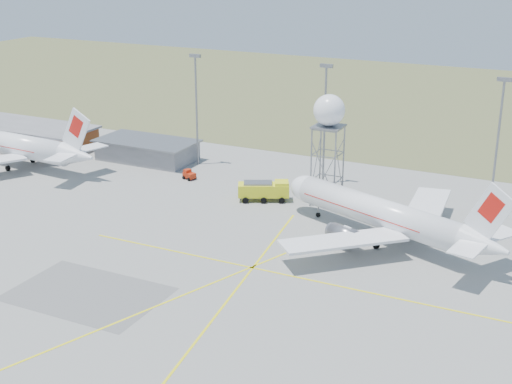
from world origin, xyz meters
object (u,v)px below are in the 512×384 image
at_px(airliner_main, 382,215).
at_px(airliner_far, 13,145).
at_px(baggage_tug, 189,176).
at_px(fire_truck, 265,191).
at_px(radar_tower, 328,144).

bearing_deg(airliner_main, airliner_far, 17.99).
relative_size(airliner_main, baggage_tug, 14.00).
bearing_deg(fire_truck, airliner_main, -44.83).
relative_size(fire_truck, baggage_tug, 3.39).
relative_size(radar_tower, fire_truck, 2.07).
bearing_deg(airliner_main, fire_truck, 2.28).
height_order(airliner_main, radar_tower, radar_tower).
height_order(airliner_main, airliner_far, airliner_far).
bearing_deg(fire_truck, radar_tower, -8.83).
bearing_deg(fire_truck, baggage_tug, 140.53).
bearing_deg(baggage_tug, radar_tower, 16.36).
distance_m(fire_truck, baggage_tug, 17.18).
relative_size(airliner_far, baggage_tug, 15.00).
xyz_separation_m(fire_truck, baggage_tug, (-16.67, 4.05, -0.92)).
height_order(airliner_main, fire_truck, airliner_main).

